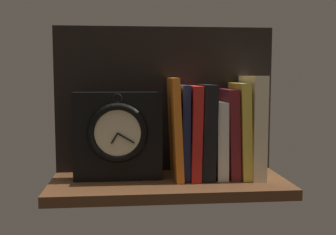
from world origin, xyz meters
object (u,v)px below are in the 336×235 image
object	(u,v)px
book_maroon_dawkins	(229,133)
book_navy_bierce	(184,131)
book_black_skeptic	(205,131)
book_red_requiem	(193,132)
book_cream_twain	(252,126)
book_yellow_seinlanguage	(240,130)
book_white_catcher	(218,139)
framed_clock	(118,135)
book_orange_pandolfini	(175,128)

from	to	relation	value
book_maroon_dawkins	book_navy_bierce	bearing A→B (deg)	180.00
book_navy_bierce	book_black_skeptic	xyz separation A→B (cm)	(5.62, -0.00, 0.06)
book_red_requiem	book_black_skeptic	distance (cm)	3.17
book_cream_twain	book_navy_bierce	bearing A→B (deg)	180.00
book_yellow_seinlanguage	book_white_catcher	bearing A→B (deg)	-180.00
book_cream_twain	framed_clock	size ratio (longest dim) A/B	1.18
book_white_catcher	framed_clock	distance (cm)	25.56
book_maroon_dawkins	book_cream_twain	world-z (taller)	book_cream_twain
book_red_requiem	book_maroon_dawkins	bearing A→B (deg)	0.00
book_white_catcher	book_maroon_dawkins	size ratio (longest dim) A/B	0.86
book_orange_pandolfini	book_cream_twain	xyz separation A→B (cm)	(19.95, 0.00, 0.24)
book_black_skeptic	book_yellow_seinlanguage	xyz separation A→B (cm)	(8.99, 0.00, 0.19)
book_red_requiem	framed_clock	xyz separation A→B (cm)	(-18.98, -1.14, -0.54)
book_red_requiem	book_white_catcher	distance (cm)	6.82
book_white_catcher	book_cream_twain	distance (cm)	9.39
book_orange_pandolfini	book_maroon_dawkins	xyz separation A→B (cm)	(14.06, 0.00, -1.44)
book_maroon_dawkins	framed_clock	xyz separation A→B (cm)	(-28.40, -1.14, -0.10)
book_maroon_dawkins	book_yellow_seinlanguage	bearing A→B (deg)	0.00
framed_clock	book_white_catcher	bearing A→B (deg)	2.55
book_red_requiem	book_cream_twain	distance (cm)	15.36
book_orange_pandolfini	book_black_skeptic	distance (cm)	7.86
book_maroon_dawkins	book_white_catcher	bearing A→B (deg)	-180.00
book_maroon_dawkins	book_yellow_seinlanguage	world-z (taller)	book_yellow_seinlanguage
book_cream_twain	book_red_requiem	bearing A→B (deg)	180.00
framed_clock	book_orange_pandolfini	bearing A→B (deg)	4.53
book_cream_twain	framed_clock	distance (cm)	34.35
book_orange_pandolfini	book_white_catcher	xyz separation A→B (cm)	(11.15, -0.00, -3.04)
book_white_catcher	book_yellow_seinlanguage	world-z (taller)	book_yellow_seinlanguage
book_red_requiem	book_white_catcher	xyz separation A→B (cm)	(6.51, -0.00, -2.03)
book_yellow_seinlanguage	book_navy_bierce	bearing A→B (deg)	180.00
book_maroon_dawkins	book_cream_twain	size ratio (longest dim) A/B	0.87
book_yellow_seinlanguage	framed_clock	bearing A→B (deg)	-177.91
book_navy_bierce	book_white_catcher	size ratio (longest dim) A/B	1.22
book_red_requiem	book_yellow_seinlanguage	distance (cm)	12.16
book_white_catcher	framed_clock	xyz separation A→B (cm)	(-25.49, -1.14, 1.49)
book_orange_pandolfini	book_white_catcher	size ratio (longest dim) A/B	1.32
book_red_requiem	book_cream_twain	size ratio (longest dim) A/B	0.90
book_navy_bierce	framed_clock	world-z (taller)	book_navy_bierce
book_red_requiem	book_cream_twain	world-z (taller)	book_cream_twain
book_navy_bierce	book_white_catcher	distance (cm)	9.21
book_red_requiem	book_white_catcher	bearing A→B (deg)	-0.00
book_orange_pandolfini	book_cream_twain	world-z (taller)	book_cream_twain
book_navy_bierce	book_white_catcher	world-z (taller)	book_navy_bierce
book_red_requiem	book_maroon_dawkins	size ratio (longest dim) A/B	1.04
book_white_catcher	book_yellow_seinlanguage	xyz separation A→B (cm)	(5.65, 0.00, 2.37)
book_orange_pandolfini	framed_clock	world-z (taller)	book_orange_pandolfini
book_cream_twain	framed_clock	xyz separation A→B (cm)	(-34.29, -1.14, -1.78)
book_orange_pandolfini	book_yellow_seinlanguage	world-z (taller)	book_orange_pandolfini
book_white_catcher	framed_clock	size ratio (longest dim) A/B	0.88
book_maroon_dawkins	book_cream_twain	distance (cm)	6.12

